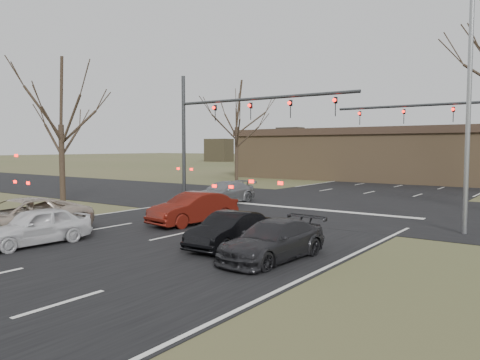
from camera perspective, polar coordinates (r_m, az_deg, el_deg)
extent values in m
plane|color=#49512B|center=(16.17, -15.90, -8.27)|extent=(360.00, 360.00, 0.00)
cube|color=black|center=(70.94, 25.62, 0.91)|extent=(14.00, 300.00, 0.02)
cube|color=black|center=(27.91, 9.04, -2.98)|extent=(200.00, 14.00, 0.02)
cube|color=olive|center=(48.90, 23.45, 2.42)|extent=(42.00, 10.00, 4.60)
cube|color=#38281E|center=(48.91, 23.54, 5.53)|extent=(42.40, 10.40, 0.70)
cylinder|color=#383A3D|center=(30.93, -6.87, 5.12)|extent=(0.24, 0.24, 8.00)
cylinder|color=#383A3D|center=(27.36, 2.52, 9.91)|extent=(12.00, 0.18, 0.18)
imported|color=black|center=(29.26, -3.01, 8.15)|extent=(0.16, 0.20, 1.00)
imported|color=black|center=(27.67, 1.35, 8.39)|extent=(0.16, 0.20, 1.00)
imported|color=black|center=(26.26, 6.21, 8.60)|extent=(0.16, 0.20, 1.00)
imported|color=black|center=(25.05, 11.58, 8.76)|extent=(0.16, 0.20, 1.00)
cylinder|color=#383A3D|center=(34.07, 20.67, 8.50)|extent=(11.00, 0.18, 0.18)
imported|color=black|center=(33.48, 24.57, 7.27)|extent=(0.16, 0.20, 1.00)
imported|color=black|center=(34.23, 19.36, 7.33)|extent=(0.16, 0.20, 1.00)
imported|color=black|center=(35.26, 14.42, 7.33)|extent=(0.16, 0.20, 1.00)
cylinder|color=gray|center=(20.12, 26.11, 8.19)|extent=(0.18, 0.18, 10.00)
cylinder|color=black|center=(28.67, -20.87, 1.65)|extent=(0.32, 0.32, 4.68)
cylinder|color=black|center=(43.08, -0.43, 3.00)|extent=(0.32, 0.32, 5.23)
imported|color=#BAAA97|center=(19.18, -25.42, -4.32)|extent=(2.55, 5.40, 1.49)
imported|color=silver|center=(17.80, -23.70, -5.20)|extent=(1.79, 3.91, 1.30)
imported|color=black|center=(15.91, -1.34, -6.11)|extent=(1.46, 3.69, 1.20)
imported|color=#232326|center=(14.23, 4.01, -7.36)|extent=(1.98, 4.21, 1.19)
imported|color=gray|center=(28.29, -2.00, -1.53)|extent=(2.16, 4.65, 1.31)
imported|color=#57130C|center=(20.75, -5.70, -3.47)|extent=(2.04, 4.40, 1.40)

